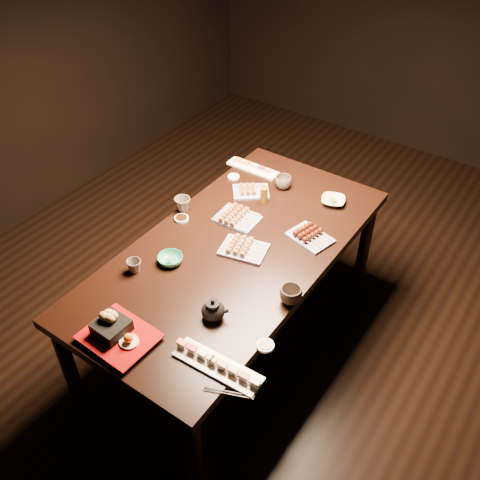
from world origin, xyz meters
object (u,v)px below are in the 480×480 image
at_px(dining_table, 235,299).
at_px(teacup_mid_right, 291,295).
at_px(sushi_platter_near, 217,364).
at_px(teacup_far_left, 183,205).
at_px(yakitori_plate_right, 244,246).
at_px(yakitori_plate_center, 237,216).
at_px(condiment_bottle, 264,193).
at_px(edamame_bowl_green, 170,259).
at_px(teapot, 213,309).
at_px(edamame_bowl_cream, 333,201).
at_px(teacup_far_right, 283,182).
at_px(sushi_platter_far, 253,166).
at_px(yakitori_plate_left, 251,189).
at_px(teacup_near_left, 134,266).
at_px(tempura_tray, 118,331).

bearing_deg(dining_table, teacup_mid_right, -30.85).
xyz_separation_m(sushi_platter_near, teacup_far_left, (-0.78, 0.73, 0.02)).
bearing_deg(yakitori_plate_right, teacup_far_left, 156.28).
bearing_deg(yakitori_plate_center, condiment_bottle, 79.68).
distance_m(edamame_bowl_green, teacup_mid_right, 0.63).
height_order(sushi_platter_near, teapot, teapot).
bearing_deg(edamame_bowl_cream, teacup_far_right, -174.79).
bearing_deg(dining_table, sushi_platter_near, -70.71).
bearing_deg(teacup_mid_right, teacup_far_left, 163.41).
height_order(sushi_platter_far, teacup_far_right, teacup_far_right).
xyz_separation_m(sushi_platter_near, yakitori_plate_left, (-0.57, 1.09, 0.00)).
bearing_deg(edamame_bowl_cream, edamame_bowl_green, -115.41).
height_order(sushi_platter_near, teacup_near_left, teacup_near_left).
distance_m(teacup_far_left, teapot, 0.80).
bearing_deg(teacup_near_left, teacup_far_right, 78.00).
distance_m(tempura_tray, teacup_far_left, 0.93).
bearing_deg(teacup_far_left, yakitori_plate_center, 19.19).
relative_size(sushi_platter_near, yakitori_plate_center, 1.70).
bearing_deg(teapot, yakitori_plate_right, 86.21).
bearing_deg(tempura_tray, condiment_bottle, 93.88).
height_order(dining_table, tempura_tray, tempura_tray).
bearing_deg(yakitori_plate_left, edamame_bowl_green, -127.20).
distance_m(teacup_near_left, teacup_far_right, 1.04).
height_order(dining_table, edamame_bowl_cream, edamame_bowl_cream).
height_order(teacup_near_left, teacup_mid_right, teacup_mid_right).
relative_size(sushi_platter_far, condiment_bottle, 2.60).
bearing_deg(sushi_platter_near, teapot, 128.24).
distance_m(teacup_near_left, teacup_far_left, 0.52).
xyz_separation_m(sushi_platter_far, teapot, (0.53, -1.10, 0.03)).
bearing_deg(sushi_platter_near, yakitori_plate_center, 118.04).
distance_m(sushi_platter_far, yakitori_plate_right, 0.76).
height_order(yakitori_plate_right, teacup_near_left, teacup_near_left).
distance_m(sushi_platter_near, edamame_bowl_green, 0.67).
relative_size(sushi_platter_near, teacup_mid_right, 3.81).
bearing_deg(teapot, dining_table, 92.45).
bearing_deg(teapot, edamame_bowl_cream, 66.27).
bearing_deg(edamame_bowl_green, condiment_bottle, 81.62).
xyz_separation_m(teacup_far_left, teacup_far_right, (0.34, 0.51, -0.00)).
height_order(yakitori_plate_center, teacup_near_left, teacup_near_left).
bearing_deg(teacup_mid_right, dining_table, 159.99).
height_order(yakitori_plate_center, teacup_mid_right, teacup_mid_right).
distance_m(dining_table, teapot, 0.64).
relative_size(tempura_tray, teapot, 2.45).
relative_size(sushi_platter_near, edamame_bowl_green, 3.11).
bearing_deg(yakitori_plate_center, teacup_far_left, -164.06).
bearing_deg(teacup_mid_right, condiment_bottle, 132.03).
bearing_deg(condiment_bottle, teacup_mid_right, -47.97).
xyz_separation_m(edamame_bowl_green, condiment_bottle, (0.10, 0.68, 0.04)).
height_order(sushi_platter_near, tempura_tray, tempura_tray).
xyz_separation_m(edamame_bowl_green, edamame_bowl_cream, (0.43, 0.90, -0.00)).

